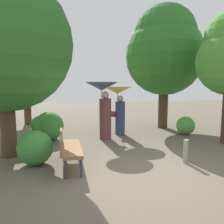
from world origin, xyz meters
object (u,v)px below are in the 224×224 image
Objects in this scene: tree_mid_left at (26,68)px; path_marker_post at (186,151)px; park_bench at (68,147)px; person_right at (118,99)px; tree_near_right at (165,50)px; person_left at (103,99)px; tree_near_left at (3,32)px.

tree_mid_left is 7.03× the size of path_marker_post.
park_bench is 2.51× the size of path_marker_post.
tree_near_right reaches higher than person_right.
tree_mid_left is at bearing 161.41° from tree_near_right.
person_right is 1.27× the size of park_bench.
person_right is at bearing -156.53° from tree_near_right.
person_right reaches higher than park_bench.
tree_near_right is at bearing -62.62° from person_left.
tree_near_left is 1.26× the size of tree_mid_left.
tree_mid_left is at bearing 16.17° from park_bench.
person_right is 3.28m from tree_near_right.
person_right is at bearing 106.00° from path_marker_post.
tree_near_left is at bearing -85.95° from tree_mid_left.
person_left is 1.08× the size of person_right.
tree_near_right reaches higher than park_bench.
person_left is 3.51m from path_marker_post.
person_left is 0.39× the size of tree_near_left.
person_left is at bearing -48.81° from tree_mid_left.
tree_mid_left is at bearing 94.05° from tree_near_left.
tree_mid_left reaches higher than person_right.
tree_mid_left reaches higher than path_marker_post.
park_bench is 0.28× the size of tree_near_left.
person_left is 1.37× the size of park_bench.
person_left is 3.45× the size of path_marker_post.
path_marker_post is (4.54, -1.40, -3.03)m from tree_near_left.
tree_near_right is at bearing -66.99° from person_right.
person_left is 3.96m from tree_near_right.
path_marker_post is (0.99, -3.44, -1.11)m from person_right.
person_right is (0.69, 0.58, -0.06)m from person_left.
tree_mid_left is (-1.97, 6.27, 2.27)m from park_bench.
park_bench is 0.28× the size of tree_near_right.
park_bench is at bearing 147.91° from person_right.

